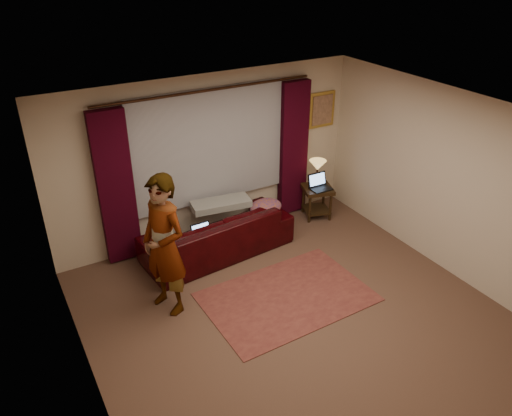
{
  "coord_description": "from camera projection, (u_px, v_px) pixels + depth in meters",
  "views": [
    {
      "loc": [
        -2.91,
        -4.07,
        4.29
      ],
      "look_at": [
        0.1,
        1.2,
        1.0
      ],
      "focal_mm": 35.0,
      "sensor_mm": 36.0,
      "label": 1
    }
  ],
  "objects": [
    {
      "name": "curtain_rod",
      "position": [
        209.0,
        90.0,
        7.11
      ],
      "size": [
        0.04,
        0.04,
        3.4
      ],
      "primitive_type": "cylinder",
      "color": "black",
      "rests_on": "wall_back"
    },
    {
      "name": "end_table",
      "position": [
        317.0,
        202.0,
        8.62
      ],
      "size": [
        0.61,
        0.61,
        0.56
      ],
      "primitive_type": "cube",
      "rotation": [
        0.0,
        0.0,
        -0.32
      ],
      "color": "black",
      "rests_on": "floor"
    },
    {
      "name": "sofa",
      "position": [
        217.0,
        226.0,
        7.52
      ],
      "size": [
        2.37,
        1.2,
        0.92
      ],
      "primitive_type": "imported",
      "rotation": [
        0.0,
        0.0,
        3.23
      ],
      "color": "black",
      "rests_on": "floor"
    },
    {
      "name": "drape_right",
      "position": [
        293.0,
        149.0,
        8.34
      ],
      "size": [
        0.5,
        0.14,
        2.3
      ],
      "primitive_type": "cube",
      "color": "black",
      "rests_on": "floor"
    },
    {
      "name": "laptop_sofa",
      "position": [
        204.0,
        233.0,
        7.13
      ],
      "size": [
        0.3,
        0.33,
        0.21
      ],
      "primitive_type": null,
      "rotation": [
        0.0,
        0.0,
        0.03
      ],
      "color": "black",
      "rests_on": "sofa"
    },
    {
      "name": "floor",
      "position": [
        295.0,
        317.0,
        6.42
      ],
      "size": [
        5.0,
        5.0,
        0.01
      ],
      "primitive_type": "cube",
      "color": "brown",
      "rests_on": "ground"
    },
    {
      "name": "picture_frame",
      "position": [
        322.0,
        110.0,
        8.39
      ],
      "size": [
        0.5,
        0.04,
        0.6
      ],
      "primitive_type": "cube",
      "color": "gold",
      "rests_on": "wall_back"
    },
    {
      "name": "tiffany_lamp",
      "position": [
        317.0,
        173.0,
        8.45
      ],
      "size": [
        0.32,
        0.32,
        0.46
      ],
      "primitive_type": null,
      "rotation": [
        0.0,
        0.0,
        -0.12
      ],
      "color": "#9A854B",
      "rests_on": "end_table"
    },
    {
      "name": "sheer_curtain",
      "position": [
        210.0,
        147.0,
        7.57
      ],
      "size": [
        2.5,
        0.05,
        1.8
      ],
      "primitive_type": "cube",
      "color": "#929299",
      "rests_on": "wall_back"
    },
    {
      "name": "clothing_pile",
      "position": [
        266.0,
        207.0,
        7.81
      ],
      "size": [
        0.56,
        0.44,
        0.23
      ],
      "primitive_type": "ellipsoid",
      "rotation": [
        0.0,
        0.0,
        0.06
      ],
      "color": "brown",
      "rests_on": "sofa"
    },
    {
      "name": "drape_left",
      "position": [
        116.0,
        189.0,
        7.03
      ],
      "size": [
        0.5,
        0.14,
        2.3
      ],
      "primitive_type": "cube",
      "color": "black",
      "rests_on": "floor"
    },
    {
      "name": "throw_blanket",
      "position": [
        220.0,
        189.0,
        7.56
      ],
      "size": [
        0.95,
        0.49,
        0.11
      ],
      "primitive_type": "cube",
      "rotation": [
        0.0,
        0.0,
        -0.15
      ],
      "color": "gray",
      "rests_on": "sofa"
    },
    {
      "name": "laptop_table",
      "position": [
        321.0,
        182.0,
        8.36
      ],
      "size": [
        0.35,
        0.38,
        0.25
      ],
      "primitive_type": null,
      "rotation": [
        0.0,
        0.0,
        -0.01
      ],
      "color": "black",
      "rests_on": "end_table"
    },
    {
      "name": "person",
      "position": [
        164.0,
        246.0,
        6.15
      ],
      "size": [
        0.71,
        0.71,
        1.89
      ],
      "primitive_type": "imported",
      "rotation": [
        0.0,
        0.0,
        -1.21
      ],
      "color": "gray",
      "rests_on": "floor"
    },
    {
      "name": "wall_front",
      "position": [
        480.0,
        373.0,
        3.89
      ],
      "size": [
        5.0,
        0.02,
        2.6
      ],
      "primitive_type": "cube",
      "color": "beige",
      "rests_on": "ground"
    },
    {
      "name": "wall_right",
      "position": [
        450.0,
        184.0,
        6.89
      ],
      "size": [
        0.02,
        5.0,
        2.6
      ],
      "primitive_type": "cube",
      "color": "beige",
      "rests_on": "ground"
    },
    {
      "name": "area_rug",
      "position": [
        287.0,
        297.0,
        6.76
      ],
      "size": [
        2.23,
        1.51,
        0.01
      ],
      "primitive_type": "cube",
      "rotation": [
        0.0,
        0.0,
        0.02
      ],
      "color": "brown",
      "rests_on": "floor"
    },
    {
      "name": "wall_left",
      "position": [
        80.0,
        298.0,
        4.71
      ],
      "size": [
        0.02,
        5.0,
        2.6
      ],
      "primitive_type": "cube",
      "color": "beige",
      "rests_on": "ground"
    },
    {
      "name": "wall_back",
      "position": [
        209.0,
        158.0,
        7.71
      ],
      "size": [
        5.0,
        0.02,
        2.6
      ],
      "primitive_type": "cube",
      "color": "beige",
      "rests_on": "ground"
    },
    {
      "name": "ceiling",
      "position": [
        305.0,
        123.0,
        5.18
      ],
      "size": [
        5.0,
        5.0,
        0.02
      ],
      "primitive_type": "cube",
      "color": "silver",
      "rests_on": "ground"
    }
  ]
}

